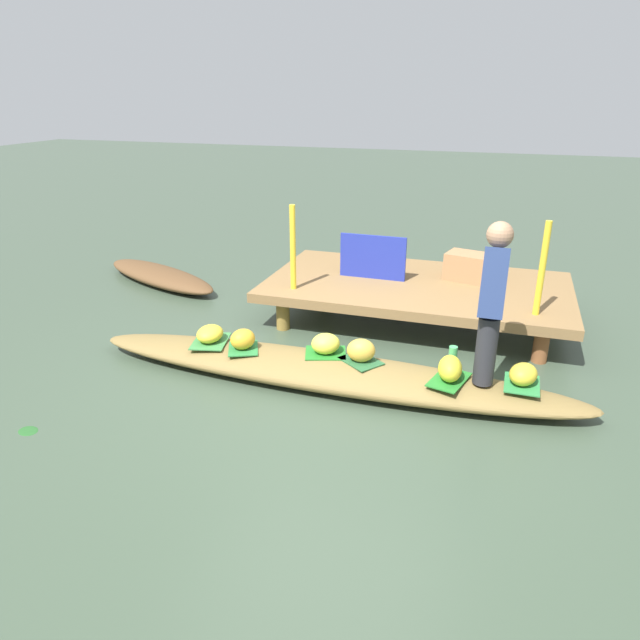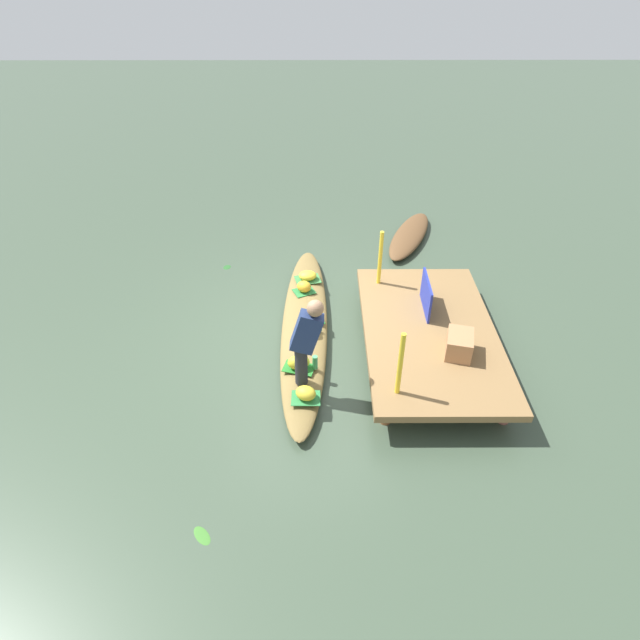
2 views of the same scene
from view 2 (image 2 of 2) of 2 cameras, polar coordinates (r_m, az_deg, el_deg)
name	(u,v)px [view 2 (image 2 of 2)]	position (r m, az deg, el deg)	size (l,w,h in m)	color
canal_water	(305,332)	(7.87, -1.65, -1.34)	(40.00, 40.00, 0.00)	#3B4B3A
dock_platform	(430,333)	(7.42, 11.74, -1.41)	(3.20, 1.80, 0.42)	olive
vendor_boat	(305,326)	(7.81, -1.67, -0.70)	(4.40, 0.67, 0.22)	olive
moored_boat	(409,236)	(10.39, 9.63, 8.98)	(2.06, 0.54, 0.20)	brown
leaf_mat_0	(312,319)	(7.76, -0.82, 0.15)	(0.35, 0.29, 0.01)	#227325
banana_bunch_0	(312,314)	(7.71, -0.83, 0.68)	(0.25, 0.22, 0.18)	yellow
leaf_mat_1	(304,291)	(8.36, -1.72, 3.11)	(0.32, 0.26, 0.01)	#297638
banana_bunch_1	(304,287)	(8.31, -1.74, 3.63)	(0.23, 0.20, 0.18)	gold
leaf_mat_2	(299,368)	(6.93, -2.30, -5.20)	(0.40, 0.24, 0.01)	#247327
banana_bunch_2	(299,362)	(6.86, -2.32, -4.59)	(0.29, 0.19, 0.20)	yellow
leaf_mat_3	(308,279)	(8.65, -1.33, 4.40)	(0.40, 0.30, 0.01)	#397C3F
banana_bunch_3	(308,276)	(8.61, -1.34, 4.81)	(0.29, 0.23, 0.15)	yellow
leaf_mat_4	(308,333)	(7.50, -1.29, -1.36)	(0.34, 0.25, 0.01)	#285C33
banana_bunch_4	(308,327)	(7.44, -1.30, -0.77)	(0.24, 0.20, 0.20)	gold
leaf_mat_5	(306,398)	(6.53, -1.53, -8.43)	(0.36, 0.26, 0.01)	#2D803F
banana_bunch_5	(306,393)	(6.47, -1.55, -7.90)	(0.25, 0.20, 0.17)	gold
vendor_person	(306,338)	(6.28, -1.49, -2.01)	(0.20, 0.42, 1.24)	#28282D
water_bottle	(315,362)	(6.86, -0.54, -4.60)	(0.07, 0.07, 0.20)	#46A75F
market_banner	(426,295)	(7.65, 11.39, 2.67)	(0.73, 0.03, 0.48)	#212F99
railing_post_west	(380,258)	(8.03, 6.52, 6.66)	(0.06, 0.06, 0.88)	yellow
railing_post_east	(400,364)	(6.10, 8.66, -4.74)	(0.06, 0.06, 0.88)	yellow
produce_crate	(459,344)	(6.99, 14.81, -2.56)	(0.44, 0.32, 0.30)	#A5734A
drifting_plant_0	(202,536)	(5.78, -12.62, -21.76)	(0.25, 0.12, 0.01)	#3B782A
drifting_plant_1	(227,267)	(9.56, -10.00, 5.65)	(0.16, 0.13, 0.01)	#245825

